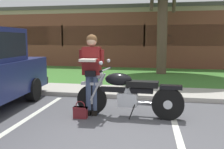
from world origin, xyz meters
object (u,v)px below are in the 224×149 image
(rider_person, at_px, (92,68))
(brick_building, at_px, (151,37))
(hedge_left, at_px, (90,56))
(motorcycle, at_px, (133,94))
(handbag, at_px, (80,111))
(hedge_center_right, at_px, (215,57))
(hedge_center_left, at_px, (150,57))

(rider_person, height_order, brick_building, brick_building)
(rider_person, xyz_separation_m, hedge_left, (-2.91, 9.69, -0.36))
(motorcycle, bearing_deg, brick_building, 92.31)
(handbag, xyz_separation_m, hedge_left, (-2.75, 10.01, 0.51))
(motorcycle, relative_size, brick_building, 0.08)
(rider_person, xyz_separation_m, hedge_center_right, (4.03, 9.69, -0.36))
(hedge_center_left, distance_m, brick_building, 5.51)
(handbag, height_order, hedge_center_right, hedge_center_right)
(handbag, xyz_separation_m, hedge_center_right, (4.18, 10.01, 0.51))
(rider_person, relative_size, hedge_center_left, 0.66)
(hedge_center_right, bearing_deg, motorcycle, -108.01)
(rider_person, xyz_separation_m, handbag, (-0.16, -0.32, -0.86))
(brick_building, bearing_deg, handbag, -91.58)
(hedge_left, xyz_separation_m, hedge_center_right, (6.93, 0.00, 0.00))
(rider_person, distance_m, hedge_center_right, 10.50)
(handbag, relative_size, hedge_center_right, 0.13)
(hedge_left, distance_m, hedge_center_left, 3.47)
(hedge_left, bearing_deg, rider_person, -73.30)
(rider_person, bearing_deg, motorcycle, 0.35)
(motorcycle, xyz_separation_m, hedge_center_right, (3.15, 9.68, 0.17))
(hedge_left, bearing_deg, hedge_center_right, 0.00)
(rider_person, bearing_deg, handbag, -116.00)
(hedge_left, bearing_deg, hedge_center_left, -0.00)
(hedge_left, distance_m, hedge_center_right, 6.93)
(handbag, relative_size, hedge_left, 0.11)
(handbag, bearing_deg, hedge_left, 105.37)
(rider_person, bearing_deg, hedge_center_right, 67.43)
(rider_person, height_order, hedge_center_right, rider_person)
(brick_building, bearing_deg, hedge_left, -120.53)
(motorcycle, distance_m, brick_building, 15.13)
(motorcycle, relative_size, hedge_left, 0.69)
(rider_person, distance_m, hedge_left, 10.12)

